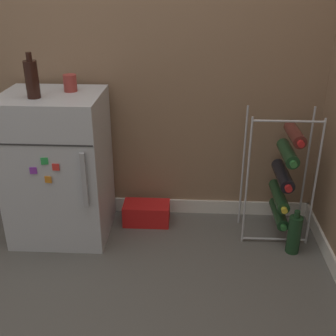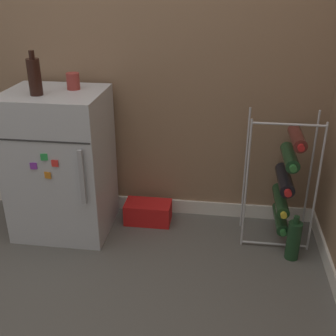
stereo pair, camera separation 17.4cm
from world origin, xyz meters
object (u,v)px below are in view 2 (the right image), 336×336
(fridge_top_bottle, at_px, (34,76))
(loose_bottle_floor, at_px, (294,240))
(mini_fridge, at_px, (61,164))
(wine_rack, at_px, (286,180))
(fridge_top_cup, at_px, (73,81))
(soda_box, at_px, (148,212))

(fridge_top_bottle, height_order, loose_bottle_floor, fridge_top_bottle)
(mini_fridge, distance_m, wine_rack, 1.27)
(fridge_top_bottle, distance_m, loose_bottle_floor, 1.60)
(wine_rack, xyz_separation_m, fridge_top_cup, (-1.17, 0.02, 0.50))
(soda_box, bearing_deg, loose_bottle_floor, -17.14)
(wine_rack, height_order, soda_box, wine_rack)
(mini_fridge, distance_m, soda_box, 0.61)
(wine_rack, relative_size, soda_box, 2.67)
(soda_box, height_order, fridge_top_cup, fridge_top_cup)
(loose_bottle_floor, bearing_deg, soda_box, 162.86)
(mini_fridge, relative_size, fridge_top_bottle, 3.72)
(fridge_top_cup, bearing_deg, wine_rack, -0.96)
(fridge_top_bottle, bearing_deg, mini_fridge, 54.52)
(fridge_top_cup, bearing_deg, fridge_top_bottle, -136.95)
(wine_rack, bearing_deg, fridge_top_cup, 179.04)
(fridge_top_cup, height_order, fridge_top_bottle, fridge_top_bottle)
(mini_fridge, relative_size, soda_box, 2.99)
(soda_box, bearing_deg, mini_fridge, -166.03)
(soda_box, height_order, fridge_top_bottle, fridge_top_bottle)
(soda_box, distance_m, fridge_top_bottle, 1.04)
(fridge_top_cup, bearing_deg, mini_fridge, -146.37)
(mini_fridge, distance_m, fridge_top_bottle, 0.53)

